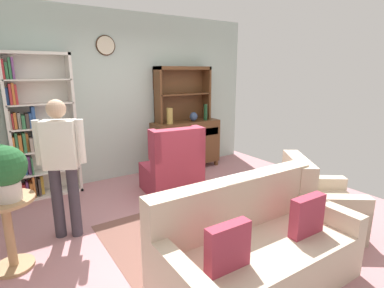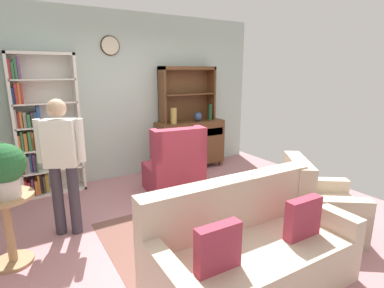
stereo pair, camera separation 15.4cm
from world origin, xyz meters
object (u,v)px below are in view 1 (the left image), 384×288
coffee_table (220,206)px  book_stack (228,194)px  wingback_chair (173,170)px  bottle_wine (206,112)px  sideboard_hutch (183,86)px  vase_tall (170,116)px  potted_plant_large (4,169)px  person_reading (62,160)px  couch_floral (254,251)px  plant_stand (8,226)px  bookshelf (37,131)px  armchair_floral (317,207)px  vase_round (194,117)px  sideboard (186,142)px

coffee_table → book_stack: bearing=11.6°
wingback_chair → coffee_table: size_ratio=1.31×
book_stack → bottle_wine: bearing=60.2°
sideboard_hutch → vase_tall: size_ratio=3.89×
bottle_wine → potted_plant_large: (-3.37, -1.62, -0.07)m
book_stack → person_reading: bearing=150.2°
couch_floral → plant_stand: (-1.77, 1.42, 0.13)m
bookshelf → bottle_wine: bearing=-3.4°
plant_stand → potted_plant_large: (0.04, -0.06, 0.57)m
sideboard_hutch → armchair_floral: bearing=-89.2°
vase_tall → bottle_wine: size_ratio=0.92×
vase_tall → wingback_chair: vase_tall is taller
wingback_chair → plant_stand: bearing=-162.0°
couch_floral → vase_round: bearing=65.5°
vase_tall → bottle_wine: 0.78m
wingback_chair → person_reading: size_ratio=0.67×
plant_stand → vase_tall: bearing=30.9°
sideboard_hutch → coffee_table: bearing=-112.5°
sideboard_hutch → person_reading: 2.91m
couch_floral → coffee_table: 0.83m
plant_stand → bookshelf: bearing=73.4°
vase_round → bottle_wine: bottle_wine is taller
couch_floral → book_stack: 0.92m
bookshelf → potted_plant_large: (-0.48, -1.79, 0.01)m
plant_stand → potted_plant_large: bearing=-55.8°
bookshelf → book_stack: 2.91m
person_reading → book_stack: person_reading is taller
sideboard → vase_tall: bearing=-168.4°
sideboard → bottle_wine: size_ratio=4.21×
book_stack → wingback_chair: bearing=89.5°
sideboard → couch_floral: size_ratio=0.72×
couch_floral → book_stack: size_ratio=8.61×
vase_round → coffee_table: vase_round is taller
vase_round → person_reading: bearing=-153.8°
sideboard → armchair_floral: (0.04, -2.81, -0.22)m
bookshelf → vase_tall: 2.12m
sideboard_hutch → plant_stand: size_ratio=1.55×
vase_tall → potted_plant_large: bearing=-147.8°
sideboard → vase_round: bearing=-27.2°
bottle_wine → armchair_floral: size_ratio=0.29×
armchair_floral → person_reading: (-2.48, 1.48, 0.62)m
plant_stand → potted_plant_large: 0.58m
vase_round → bottle_wine: (0.26, -0.02, 0.07)m
bottle_wine → plant_stand: size_ratio=0.43×
sideboard_hutch → potted_plant_large: bearing=-148.6°
wingback_chair → potted_plant_large: size_ratio=2.08×
vase_tall → person_reading: size_ratio=0.18×
couch_floral → armchair_floral: (1.28, 0.26, -0.02)m
armchair_floral → potted_plant_large: bearing=159.9°
plant_stand → book_stack: bearing=-15.3°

